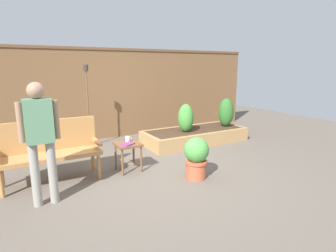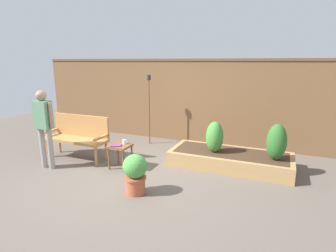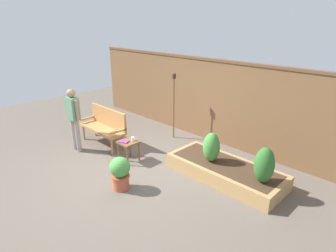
% 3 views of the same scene
% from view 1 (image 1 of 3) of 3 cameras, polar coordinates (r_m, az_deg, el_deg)
% --- Properties ---
extents(ground_plane, '(14.00, 14.00, 0.00)m').
position_cam_1_polar(ground_plane, '(4.69, -3.13, -9.46)').
color(ground_plane, '#60564C').
extents(fence_back, '(8.40, 0.14, 2.16)m').
position_cam_1_polar(fence_back, '(6.82, -13.09, 6.57)').
color(fence_back, brown).
rests_on(fence_back, ground_plane).
extents(garden_bench, '(1.44, 0.48, 0.94)m').
position_cam_1_polar(garden_bench, '(4.53, -23.40, -4.00)').
color(garden_bench, '#B77F47').
rests_on(garden_bench, ground_plane).
extents(side_table, '(0.40, 0.40, 0.48)m').
position_cam_1_polar(side_table, '(4.66, -8.30, -4.53)').
color(side_table, brown).
rests_on(side_table, ground_plane).
extents(cup_on_table, '(0.11, 0.08, 0.09)m').
position_cam_1_polar(cup_on_table, '(4.74, -8.32, -2.67)').
color(cup_on_table, white).
rests_on(cup_on_table, side_table).
extents(book_on_table, '(0.25, 0.22, 0.02)m').
position_cam_1_polar(book_on_table, '(4.55, -8.39, -3.73)').
color(book_on_table, '#7F3875').
rests_on(book_on_table, side_table).
extents(potted_boxwood, '(0.39, 0.39, 0.66)m').
position_cam_1_polar(potted_boxwood, '(4.34, 5.89, -6.26)').
color(potted_boxwood, '#B75638').
rests_on(potted_boxwood, ground_plane).
extents(raised_planter_bed, '(2.40, 1.00, 0.30)m').
position_cam_1_polar(raised_planter_bed, '(6.44, 5.54, -2.00)').
color(raised_planter_bed, '#AD8451').
rests_on(raised_planter_bed, ground_plane).
extents(shrub_near_bench, '(0.35, 0.35, 0.63)m').
position_cam_1_polar(shrub_near_bench, '(6.10, 3.71, 1.67)').
color(shrub_near_bench, brown).
rests_on(shrub_near_bench, raised_planter_bed).
extents(shrub_far_corner, '(0.36, 0.36, 0.68)m').
position_cam_1_polar(shrub_far_corner, '(6.79, 11.94, 2.77)').
color(shrub_far_corner, brown).
rests_on(shrub_far_corner, raised_planter_bed).
extents(tiki_torch, '(0.10, 0.10, 1.77)m').
position_cam_1_polar(tiki_torch, '(6.07, -16.41, 6.79)').
color(tiki_torch, brown).
rests_on(tiki_torch, ground_plane).
extents(person_by_bench, '(0.47, 0.20, 1.56)m').
position_cam_1_polar(person_by_bench, '(3.70, -25.04, -1.43)').
color(person_by_bench, gray).
rests_on(person_by_bench, ground_plane).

